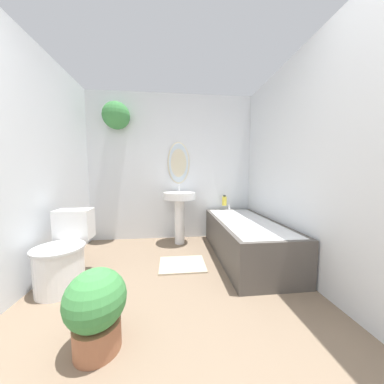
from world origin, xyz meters
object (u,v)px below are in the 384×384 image
(pedestal_sink, at_px, (179,206))
(potted_plant, at_px, (96,307))
(toilet, at_px, (64,256))
(shampoo_bottle, at_px, (224,201))
(bathtub, at_px, (245,237))

(pedestal_sink, height_order, potted_plant, pedestal_sink)
(toilet, xyz_separation_m, shampoo_bottle, (1.93, 1.21, 0.35))
(pedestal_sink, bearing_deg, potted_plant, -107.90)
(shampoo_bottle, height_order, potted_plant, shampoo_bottle)
(toilet, bearing_deg, bathtub, 12.89)
(toilet, relative_size, potted_plant, 1.39)
(pedestal_sink, relative_size, potted_plant, 1.77)
(toilet, distance_m, potted_plant, 0.96)
(bathtub, bearing_deg, potted_plant, -139.28)
(toilet, height_order, bathtub, toilet)
(bathtub, xyz_separation_m, potted_plant, (-1.42, -1.22, 0.02))
(shampoo_bottle, bearing_deg, pedestal_sink, -167.50)
(toilet, height_order, potted_plant, toilet)
(pedestal_sink, relative_size, bathtub, 0.55)
(toilet, height_order, pedestal_sink, pedestal_sink)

